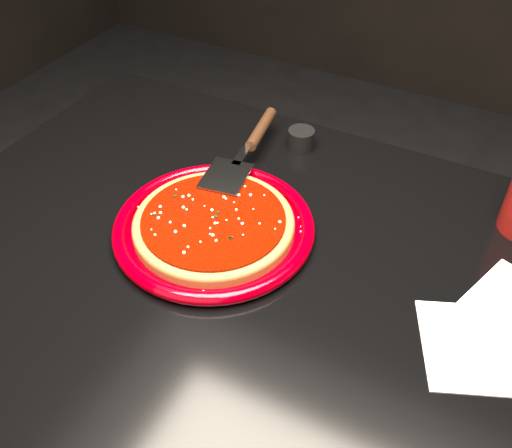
{
  "coord_description": "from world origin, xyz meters",
  "views": [
    {
      "loc": [
        0.25,
        -0.53,
        1.37
      ],
      "look_at": [
        -0.06,
        0.06,
        0.77
      ],
      "focal_mm": 40.0,
      "sensor_mm": 36.0,
      "label": 1
    }
  ],
  "objects": [
    {
      "name": "table",
      "position": [
        0.0,
        0.0,
        0.38
      ],
      "size": [
        1.2,
        0.8,
        0.75
      ],
      "primitive_type": "cube",
      "color": "black",
      "rests_on": "floor"
    },
    {
      "name": "napkin_a",
      "position": [
        0.3,
        -0.0,
        0.75
      ],
      "size": [
        0.19,
        0.19,
        0.0
      ],
      "primitive_type": "cube",
      "rotation": [
        0.0,
        0.0,
        0.4
      ],
      "color": "silver",
      "rests_on": "table"
    },
    {
      "name": "pizza_server",
      "position": [
        -0.16,
        0.2,
        0.79
      ],
      "size": [
        0.13,
        0.32,
        0.02
      ],
      "primitive_type": null,
      "rotation": [
        0.0,
        0.0,
        0.16
      ],
      "color": "#AFB2B6",
      "rests_on": "plate"
    },
    {
      "name": "pizza_crust_rim",
      "position": [
        -0.12,
        0.03,
        0.77
      ],
      "size": [
        0.33,
        0.33,
        0.02
      ],
      "primitive_type": "torus",
      "rotation": [
        0.0,
        0.0,
        -0.38
      ],
      "color": "brown",
      "rests_on": "plate"
    },
    {
      "name": "pizza_sauce",
      "position": [
        -0.12,
        0.03,
        0.78
      ],
      "size": [
        0.3,
        0.3,
        0.01
      ],
      "primitive_type": "cylinder",
      "rotation": [
        0.0,
        0.0,
        -0.38
      ],
      "color": "#730D00",
      "rests_on": "plate"
    },
    {
      "name": "plate",
      "position": [
        -0.12,
        0.03,
        0.76
      ],
      "size": [
        0.42,
        0.42,
        0.02
      ],
      "primitive_type": "cylinder",
      "rotation": [
        0.0,
        0.0,
        -0.38
      ],
      "color": "#740008",
      "rests_on": "table"
    },
    {
      "name": "basil_flecks",
      "position": [
        -0.12,
        0.03,
        0.78
      ],
      "size": [
        0.2,
        0.2,
        0.0
      ],
      "primitive_type": null,
      "color": "black",
      "rests_on": "plate"
    },
    {
      "name": "pizza_crust",
      "position": [
        -0.12,
        0.03,
        0.77
      ],
      "size": [
        0.33,
        0.33,
        0.01
      ],
      "primitive_type": "cylinder",
      "rotation": [
        0.0,
        0.0,
        -0.38
      ],
      "color": "brown",
      "rests_on": "plate"
    },
    {
      "name": "parmesan_dusting",
      "position": [
        -0.12,
        0.03,
        0.78
      ],
      "size": [
        0.22,
        0.22,
        0.01
      ],
      "primitive_type": null,
      "color": "beige",
      "rests_on": "plate"
    },
    {
      "name": "ramekin",
      "position": [
        -0.1,
        0.31,
        0.77
      ],
      "size": [
        0.06,
        0.06,
        0.04
      ],
      "primitive_type": "cylinder",
      "rotation": [
        0.0,
        0.0,
        0.31
      ],
      "color": "black",
      "rests_on": "table"
    }
  ]
}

